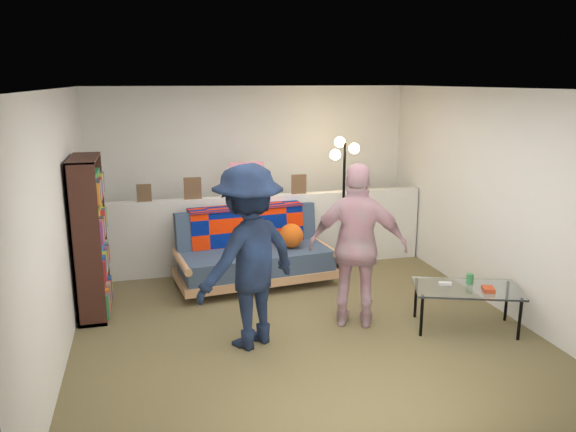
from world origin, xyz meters
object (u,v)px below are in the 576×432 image
at_px(coffee_table, 467,290).
at_px(futon_sofa, 255,253).
at_px(bookshelf, 90,242).
at_px(person_right, 358,246).
at_px(floor_lamp, 343,176).
at_px(person_left, 249,257).

bearing_deg(coffee_table, futon_sofa, 134.98).
height_order(bookshelf, person_right, bookshelf).
bearing_deg(person_right, floor_lamp, -81.94).
distance_m(coffee_table, person_right, 1.20).
height_order(futon_sofa, bookshelf, bookshelf).
bearing_deg(bookshelf, coffee_table, -20.31).
xyz_separation_m(bookshelf, person_right, (2.65, -1.01, 0.05)).
bearing_deg(futon_sofa, bookshelf, -166.19).
bearing_deg(bookshelf, futon_sofa, 13.81).
height_order(coffee_table, person_right, person_right).
xyz_separation_m(futon_sofa, floor_lamp, (1.26, 0.35, 0.86)).
xyz_separation_m(futon_sofa, person_left, (-0.37, -1.62, 0.49)).
height_order(bookshelf, floor_lamp, floor_lamp).
bearing_deg(floor_lamp, bookshelf, -165.53).
relative_size(coffee_table, person_right, 0.70).
height_order(futon_sofa, person_right, person_right).
height_order(bookshelf, coffee_table, bookshelf).
bearing_deg(person_left, person_right, 156.80).
bearing_deg(futon_sofa, floor_lamp, 15.44).
relative_size(bookshelf, floor_lamp, 0.97).
height_order(coffee_table, person_left, person_left).
bearing_deg(person_right, futon_sofa, -39.16).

